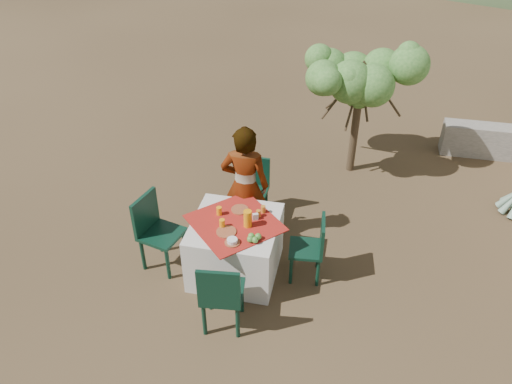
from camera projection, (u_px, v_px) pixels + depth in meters
ground at (275, 263)px, 6.41m from camera, size 160.00×160.00×0.00m
table at (236, 247)px, 6.09m from camera, size 1.30×1.30×0.76m
chair_far at (253, 186)px, 6.93m from camera, size 0.43×0.43×0.91m
chair_near at (221, 294)px, 5.25m from camera, size 0.50×0.50×0.97m
chair_left at (155, 228)px, 6.10m from camera, size 0.56×0.56×1.00m
chair_right at (312, 246)px, 5.95m from camera, size 0.44×0.44×0.87m
person at (245, 186)px, 6.34m from camera, size 0.64×0.44×1.69m
shrub_tree at (365, 83)px, 7.40m from camera, size 1.60×1.57×1.88m
plate_far at (240, 210)px, 6.06m from camera, size 0.21×0.21×0.01m
plate_near at (226, 232)px, 5.72m from camera, size 0.23×0.23×0.01m
glass_far at (219, 211)px, 5.96m from camera, size 0.07×0.07×0.11m
glass_near at (222, 223)px, 5.77m from camera, size 0.07×0.07×0.11m
juice_pitcher at (248, 219)px, 5.76m from camera, size 0.10×0.10×0.21m
bowl_plate at (232, 242)px, 5.57m from camera, size 0.18×0.18×0.01m
white_bowl at (232, 241)px, 5.55m from camera, size 0.12×0.12×0.04m
jar_left at (258, 213)px, 5.93m from camera, size 0.06×0.06×0.09m
jar_right at (263, 209)px, 6.00m from camera, size 0.06×0.06×0.09m
napkin_holder at (255, 217)px, 5.89m from camera, size 0.07×0.06×0.08m
fruit_cluster at (254, 238)px, 5.58m from camera, size 0.15×0.14×0.08m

